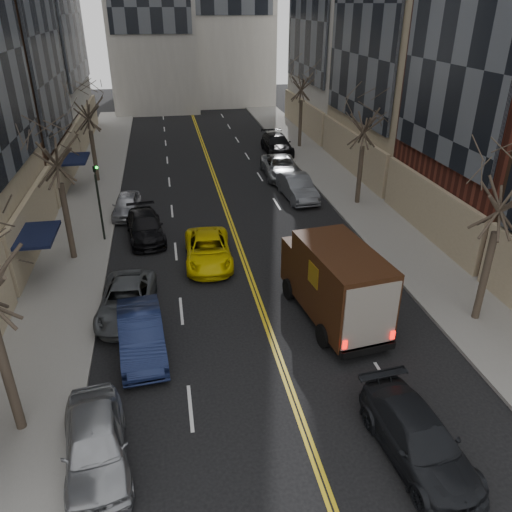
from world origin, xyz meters
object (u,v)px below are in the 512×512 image
at_px(ups_truck, 334,283).
at_px(taxi, 208,250).
at_px(pedestrian, 299,269).
at_px(observer_sedan, 419,439).

relative_size(ups_truck, taxi, 1.31).
bearing_deg(pedestrian, ups_truck, -160.07).
height_order(taxi, pedestrian, pedestrian).
height_order(ups_truck, pedestrian, ups_truck).
relative_size(observer_sedan, pedestrian, 2.76).
relative_size(ups_truck, pedestrian, 3.61).
height_order(observer_sedan, pedestrian, pedestrian).
bearing_deg(taxi, ups_truck, -50.35).
xyz_separation_m(observer_sedan, pedestrian, (-0.88, 10.39, 0.21)).
height_order(ups_truck, taxi, ups_truck).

